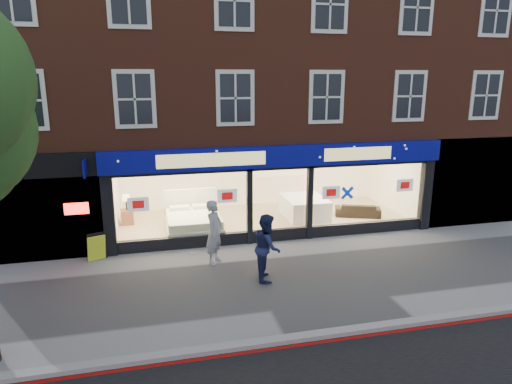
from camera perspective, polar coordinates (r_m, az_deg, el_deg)
name	(u,v)px	position (r m, az deg, el deg)	size (l,w,h in m)	color
ground	(310,277)	(13.05, 6.80, -10.54)	(120.00, 120.00, 0.00)	gray
kerb_line	(360,337)	(10.54, 12.88, -17.23)	(60.00, 0.10, 0.01)	#8C0A07
kerb_stone	(356,330)	(10.67, 12.40, -16.46)	(60.00, 0.25, 0.12)	gray
showroom_floor	(263,220)	(17.71, 0.94, -3.50)	(11.00, 4.50, 0.10)	tan
building	(253,44)	(18.54, -0.39, 18.03)	(19.00, 8.26, 10.30)	brown
display_bed	(193,222)	(16.28, -7.87, -3.71)	(1.96, 2.32, 1.32)	white
bedside_table	(127,217)	(17.66, -15.80, -3.00)	(0.45, 0.45, 0.55)	brown
mattress_stack	(304,207)	(17.95, 6.06, -1.88)	(1.55, 1.96, 0.77)	white
sofa	(358,210)	(18.40, 12.59, -2.17)	(1.74, 0.68, 0.51)	black
a_board	(97,247)	(14.76, -19.27, -6.53)	(0.54, 0.35, 0.83)	#DDF22A
pedestrian_grey	(215,232)	(13.63, -5.21, -5.00)	(0.71, 0.46, 1.94)	#9C9EA3
pedestrian_blue	(267,247)	(12.54, 1.39, -6.88)	(0.90, 0.70, 1.86)	#182045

